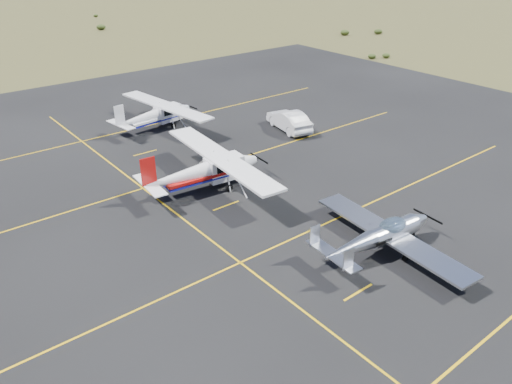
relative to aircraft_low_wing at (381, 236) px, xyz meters
name	(u,v)px	position (x,y,z in m)	size (l,w,h in m)	color
ground	(346,240)	(-0.51, 1.92, -1.07)	(1600.00, 1600.00, 0.00)	#383D1C
apron	(267,195)	(-0.51, 8.92, -1.07)	(72.00, 72.00, 0.02)	black
aircraft_low_wing	(381,236)	(0.00, 0.00, 0.00)	(7.42, 10.32, 2.24)	silver
aircraft_cessna	(205,170)	(-3.22, 12.23, 0.36)	(7.66, 12.73, 3.21)	white
aircraft_plain	(155,114)	(-0.08, 24.88, 0.21)	(6.92, 11.46, 2.89)	white
sedan	(289,120)	(8.86, 17.28, -0.20)	(1.82, 5.23, 1.72)	silver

